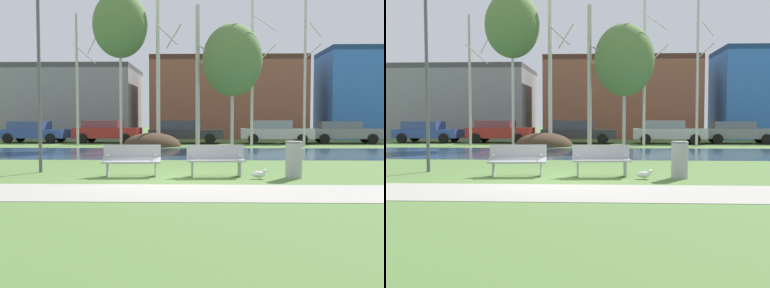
% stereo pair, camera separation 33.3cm
% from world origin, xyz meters
% --- Properties ---
extents(ground_plane, '(120.00, 120.00, 0.00)m').
position_xyz_m(ground_plane, '(0.00, 10.00, 0.00)').
color(ground_plane, '#517538').
extents(paved_path_strip, '(60.00, 2.38, 0.01)m').
position_xyz_m(paved_path_strip, '(0.00, -2.08, 0.01)').
color(paved_path_strip, '#9E998E').
rests_on(paved_path_strip, ground).
extents(river_band, '(80.00, 7.08, 0.01)m').
position_xyz_m(river_band, '(0.00, 9.29, 0.00)').
color(river_band, '#33516B').
rests_on(river_band, ground).
extents(soil_mound, '(3.34, 3.14, 1.55)m').
position_xyz_m(soil_mound, '(-2.18, 14.60, 0.00)').
color(soil_mound, '#423021').
rests_on(soil_mound, ground).
extents(bench_left, '(1.64, 0.68, 0.87)m').
position_xyz_m(bench_left, '(-1.17, 0.75, 0.47)').
color(bench_left, '#9EA0A3').
rests_on(bench_left, ground).
extents(bench_right, '(1.64, 0.68, 0.87)m').
position_xyz_m(bench_right, '(1.16, 0.75, 0.47)').
color(bench_right, '#9EA0A3').
rests_on(bench_right, ground).
extents(trash_bin, '(0.47, 0.47, 1.00)m').
position_xyz_m(trash_bin, '(3.26, 0.51, 0.52)').
color(trash_bin, '#999B9E').
rests_on(trash_bin, ground).
extents(seagull, '(0.45, 0.17, 0.26)m').
position_xyz_m(seagull, '(2.31, 0.28, 0.13)').
color(seagull, white).
rests_on(seagull, ground).
extents(streetlamp, '(0.32, 0.32, 6.20)m').
position_xyz_m(streetlamp, '(-4.05, 1.63, 4.05)').
color(streetlamp, '#4C4C51').
rests_on(streetlamp, ground).
extents(birch_far_left, '(1.42, 2.49, 7.70)m').
position_xyz_m(birch_far_left, '(-6.62, 15.23, 3.96)').
color(birch_far_left, '#BCB7A8').
rests_on(birch_far_left, ground).
extents(birch_left, '(3.10, 3.10, 8.82)m').
position_xyz_m(birch_left, '(-3.93, 14.39, 6.87)').
color(birch_left, beige).
rests_on(birch_left, ground).
extents(birch_center_left, '(1.53, 2.56, 8.39)m').
position_xyz_m(birch_center_left, '(-1.82, 14.99, 4.31)').
color(birch_center_left, beige).
rests_on(birch_center_left, ground).
extents(birch_center, '(1.60, 2.35, 8.00)m').
position_xyz_m(birch_center, '(0.48, 14.52, 4.05)').
color(birch_center, '#BCB7A8').
rests_on(birch_center, ground).
extents(birch_center_right, '(3.38, 3.38, 6.90)m').
position_xyz_m(birch_center_right, '(2.40, 14.36, 4.87)').
color(birch_center_right, '#BCB7A8').
rests_on(birch_center_right, ground).
extents(birch_right, '(1.47, 2.71, 8.82)m').
position_xyz_m(birch_right, '(3.66, 15.47, 4.50)').
color(birch_right, beige).
rests_on(birch_right, ground).
extents(birch_far_right, '(0.99, 1.76, 8.56)m').
position_xyz_m(birch_far_right, '(6.57, 14.72, 4.34)').
color(birch_far_right, beige).
rests_on(birch_far_right, ground).
extents(parked_van_nearest_blue, '(4.41, 2.24, 1.40)m').
position_xyz_m(parked_van_nearest_blue, '(-10.41, 18.16, 0.74)').
color(parked_van_nearest_blue, '#2D4793').
rests_on(parked_van_nearest_blue, ground).
extents(parked_sedan_second_red, '(4.31, 2.24, 1.45)m').
position_xyz_m(parked_sedan_second_red, '(-5.54, 18.02, 0.77)').
color(parked_sedan_second_red, maroon).
rests_on(parked_sedan_second_red, ground).
extents(parked_hatch_third_dark, '(4.82, 2.23, 1.46)m').
position_xyz_m(parked_hatch_third_dark, '(-0.43, 17.88, 0.77)').
color(parked_hatch_third_dark, '#282B30').
rests_on(parked_hatch_third_dark, ground).
extents(parked_wagon_fourth_silver, '(4.63, 2.36, 1.47)m').
position_xyz_m(parked_wagon_fourth_silver, '(5.29, 17.47, 0.78)').
color(parked_wagon_fourth_silver, '#B2B5BC').
rests_on(parked_wagon_fourth_silver, ground).
extents(parked_suv_fifth_grey, '(4.55, 2.24, 1.41)m').
position_xyz_m(parked_suv_fifth_grey, '(9.76, 17.91, 0.75)').
color(parked_suv_fifth_grey, slate).
rests_on(parked_suv_fifth_grey, ground).
extents(building_grey_warehouse, '(10.54, 8.33, 5.79)m').
position_xyz_m(building_grey_warehouse, '(-10.08, 26.57, 2.89)').
color(building_grey_warehouse, gray).
rests_on(building_grey_warehouse, ground).
extents(building_brick_low, '(12.19, 6.27, 6.46)m').
position_xyz_m(building_brick_low, '(2.72, 26.44, 3.23)').
color(building_brick_low, brown).
rests_on(building_brick_low, ground).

